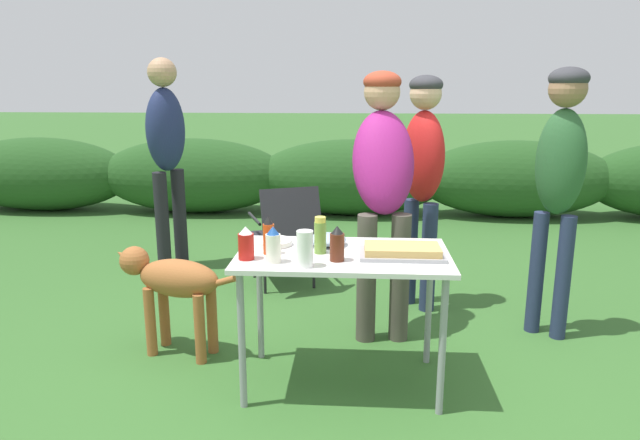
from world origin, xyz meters
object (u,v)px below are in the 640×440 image
at_px(folding_table, 343,267).
at_px(paper_cup_stack, 305,249).
at_px(mixing_bowl, 327,239).
at_px(relish_jar, 320,235).
at_px(ketchup_bottle, 246,244).
at_px(standing_person_with_beanie, 423,165).
at_px(mayo_bottle, 273,245).
at_px(standing_person_in_navy_coat, 166,143).
at_px(plate_stack, 274,242).
at_px(food_tray, 402,251).
at_px(dog, 172,283).
at_px(hot_sauce_bottle, 269,236).
at_px(standing_person_in_red_jacket, 383,175).
at_px(camp_chair_green_behind_table, 286,231).
at_px(standing_person_in_olive_jacket, 560,167).
at_px(bbq_sauce_bottle, 337,244).

bearing_deg(folding_table, paper_cup_stack, -126.82).
bearing_deg(mixing_bowl, relish_jar, -100.32).
bearing_deg(ketchup_bottle, folding_table, 15.83).
distance_m(paper_cup_stack, standing_person_with_beanie, 1.57).
bearing_deg(mayo_bottle, standing_person_in_navy_coat, 120.02).
distance_m(folding_table, plate_stack, 0.41).
distance_m(standing_person_with_beanie, standing_person_in_navy_coat, 2.22).
height_order(paper_cup_stack, relish_jar, relish_jar).
bearing_deg(standing_person_in_navy_coat, food_tray, -107.47).
bearing_deg(food_tray, standing_person_with_beanie, 79.38).
bearing_deg(food_tray, dog, 165.67).
bearing_deg(food_tray, hot_sauce_bottle, -179.89).
height_order(mixing_bowl, standing_person_with_beanie, standing_person_with_beanie).
xyz_separation_m(paper_cup_stack, standing_person_in_navy_coat, (-1.38, 2.17, 0.27)).
distance_m(mayo_bottle, standing_person_with_beanie, 1.60).
distance_m(ketchup_bottle, standing_person_in_navy_coat, 2.35).
relative_size(mayo_bottle, standing_person_in_navy_coat, 0.10).
xyz_separation_m(standing_person_in_red_jacket, camp_chair_green_behind_table, (-0.71, 0.80, -0.58)).
xyz_separation_m(standing_person_in_olive_jacket, standing_person_in_navy_coat, (-2.86, 1.22, 0.00)).
relative_size(standing_person_in_navy_coat, dog, 2.27).
distance_m(standing_person_in_red_jacket, dog, 1.44).
relative_size(paper_cup_stack, ketchup_bottle, 1.05).
bearing_deg(folding_table, standing_person_in_olive_jacket, 28.65).
relative_size(mixing_bowl, dog, 0.26).
bearing_deg(food_tray, standing_person_in_red_jacket, 95.76).
xyz_separation_m(ketchup_bottle, standing_person_with_beanie, (1.00, 1.29, 0.22)).
xyz_separation_m(plate_stack, mixing_bowl, (0.29, 0.02, 0.02)).
bearing_deg(hot_sauce_bottle, bbq_sauce_bottle, -14.68).
bearing_deg(standing_person_in_olive_jacket, dog, -134.58).
height_order(food_tray, hot_sauce_bottle, hot_sauce_bottle).
bearing_deg(folding_table, plate_stack, 161.23).
xyz_separation_m(mixing_bowl, relish_jar, (-0.03, -0.15, 0.06)).
relative_size(folding_table, standing_person_with_beanie, 0.66).
bearing_deg(plate_stack, standing_person_with_beanie, 48.38).
bearing_deg(plate_stack, ketchup_bottle, -110.25).
height_order(plate_stack, mixing_bowl, mixing_bowl).
height_order(food_tray, plate_stack, food_tray).
distance_m(ketchup_bottle, standing_person_with_beanie, 1.65).
xyz_separation_m(standing_person_with_beanie, dog, (-1.54, -0.85, -0.60)).
xyz_separation_m(plate_stack, relish_jar, (0.26, -0.14, 0.08)).
xyz_separation_m(bbq_sauce_bottle, camp_chair_green_behind_table, (-0.46, 1.62, -0.36)).
bearing_deg(camp_chair_green_behind_table, standing_person_in_olive_jacket, -45.35).
bearing_deg(mixing_bowl, standing_person_in_olive_jacket, 22.04).
bearing_deg(camp_chair_green_behind_table, hot_sauce_bottle, -108.11).
xyz_separation_m(standing_person_in_red_jacket, standing_person_in_navy_coat, (-1.78, 1.24, 0.06)).
bearing_deg(relish_jar, paper_cup_stack, -104.19).
bearing_deg(standing_person_in_navy_coat, bbq_sauce_bottle, -114.24).
bearing_deg(food_tray, paper_cup_stack, -157.33).
xyz_separation_m(standing_person_in_red_jacket, standing_person_in_olive_jacket, (1.08, 0.03, 0.05)).
distance_m(mixing_bowl, mayo_bottle, 0.41).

